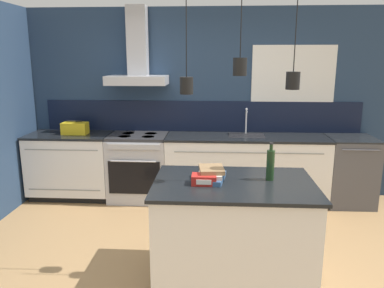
{
  "coord_description": "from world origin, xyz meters",
  "views": [
    {
      "loc": [
        0.19,
        -3.23,
        1.94
      ],
      "look_at": [
        -0.04,
        0.58,
        1.05
      ],
      "focal_mm": 35.0,
      "sensor_mm": 36.0,
      "label": 1
    }
  ],
  "objects_px": {
    "oven_range": "(139,167)",
    "book_stack": "(212,174)",
    "dishwasher": "(349,171)",
    "red_supply_box": "(204,179)",
    "yellow_toolbox": "(75,128)",
    "bottle_on_island": "(270,164)"
  },
  "relations": [
    {
      "from": "dishwasher",
      "to": "red_supply_box",
      "type": "bearing_deg",
      "value": -133.88
    },
    {
      "from": "red_supply_box",
      "to": "yellow_toolbox",
      "type": "distance_m",
      "value": 2.68
    },
    {
      "from": "oven_range",
      "to": "book_stack",
      "type": "relative_size",
      "value": 2.53
    },
    {
      "from": "dishwasher",
      "to": "red_supply_box",
      "type": "xyz_separation_m",
      "value": [
        -1.89,
        -1.96,
        0.49
      ]
    },
    {
      "from": "bottle_on_island",
      "to": "red_supply_box",
      "type": "xyz_separation_m",
      "value": [
        -0.56,
        -0.14,
        -0.1
      ]
    },
    {
      "from": "dishwasher",
      "to": "bottle_on_island",
      "type": "height_order",
      "value": "bottle_on_island"
    },
    {
      "from": "bottle_on_island",
      "to": "oven_range",
      "type": "bearing_deg",
      "value": 129.93
    },
    {
      "from": "oven_range",
      "to": "dishwasher",
      "type": "bearing_deg",
      "value": 0.08
    },
    {
      "from": "oven_range",
      "to": "bottle_on_island",
      "type": "distance_m",
      "value": 2.44
    },
    {
      "from": "oven_range",
      "to": "dishwasher",
      "type": "height_order",
      "value": "same"
    },
    {
      "from": "oven_range",
      "to": "red_supply_box",
      "type": "relative_size",
      "value": 4.43
    },
    {
      "from": "bottle_on_island",
      "to": "yellow_toolbox",
      "type": "relative_size",
      "value": 0.96
    },
    {
      "from": "oven_range",
      "to": "dishwasher",
      "type": "distance_m",
      "value": 2.85
    },
    {
      "from": "bottle_on_island",
      "to": "book_stack",
      "type": "distance_m",
      "value": 0.51
    },
    {
      "from": "dishwasher",
      "to": "red_supply_box",
      "type": "distance_m",
      "value": 2.77
    },
    {
      "from": "book_stack",
      "to": "red_supply_box",
      "type": "distance_m",
      "value": 0.12
    },
    {
      "from": "book_stack",
      "to": "yellow_toolbox",
      "type": "height_order",
      "value": "yellow_toolbox"
    },
    {
      "from": "book_stack",
      "to": "oven_range",
      "type": "bearing_deg",
      "value": 118.84
    },
    {
      "from": "oven_range",
      "to": "bottle_on_island",
      "type": "xyz_separation_m",
      "value": [
        1.52,
        -1.82,
        0.59
      ]
    },
    {
      "from": "book_stack",
      "to": "yellow_toolbox",
      "type": "distance_m",
      "value": 2.66
    },
    {
      "from": "red_supply_box",
      "to": "dishwasher",
      "type": "bearing_deg",
      "value": 46.12
    },
    {
      "from": "bottle_on_island",
      "to": "book_stack",
      "type": "height_order",
      "value": "bottle_on_island"
    }
  ]
}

